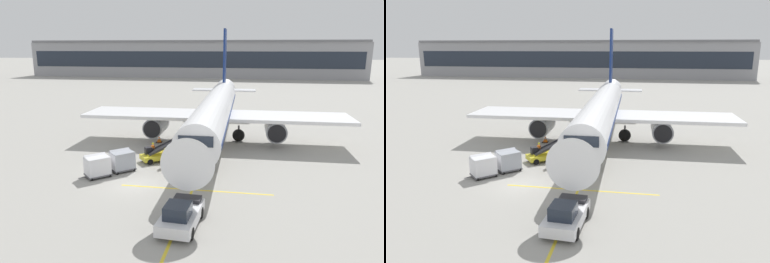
% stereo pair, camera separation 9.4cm
% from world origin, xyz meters
% --- Properties ---
extents(ground_plane, '(600.00, 600.00, 0.00)m').
position_xyz_m(ground_plane, '(0.00, 0.00, 0.00)').
color(ground_plane, '#9E9B93').
extents(parked_airplane, '(30.13, 39.61, 13.48)m').
position_xyz_m(parked_airplane, '(4.94, 14.30, 3.62)').
color(parked_airplane, white).
rests_on(parked_airplane, ground).
extents(belt_loader, '(5.09, 4.33, 2.58)m').
position_xyz_m(belt_loader, '(0.51, 6.58, 0.81)').
color(belt_loader, gold).
rests_on(belt_loader, ground).
extents(baggage_cart_lead, '(2.55, 2.54, 1.91)m').
position_xyz_m(baggage_cart_lead, '(-2.20, 3.12, 1.00)').
color(baggage_cart_lead, '#515156').
rests_on(baggage_cart_lead, ground).
extents(baggage_cart_second, '(2.55, 2.54, 1.91)m').
position_xyz_m(baggage_cart_second, '(-3.77, 1.35, 1.00)').
color(baggage_cart_second, '#515156').
rests_on(baggage_cart_second, ground).
extents(pushback_tug, '(2.37, 4.52, 1.83)m').
position_xyz_m(pushback_tug, '(5.01, -6.10, 0.83)').
color(pushback_tug, silver).
rests_on(pushback_tug, ground).
extents(ground_crew_by_loader, '(0.44, 0.44, 1.74)m').
position_xyz_m(ground_crew_by_loader, '(-0.33, 6.68, 1.00)').
color(ground_crew_by_loader, '#333847').
rests_on(ground_crew_by_loader, ground).
extents(ground_crew_by_carts, '(0.57, 0.29, 1.74)m').
position_xyz_m(ground_crew_by_carts, '(1.33, 4.92, 1.00)').
color(ground_crew_by_carts, '#333847').
rests_on(ground_crew_by_carts, ground).
extents(safety_cone_engine_keepout, '(0.58, 0.58, 0.66)m').
position_xyz_m(safety_cone_engine_keepout, '(-0.94, 9.46, 0.32)').
color(safety_cone_engine_keepout, black).
rests_on(safety_cone_engine_keepout, ground).
extents(safety_cone_wingtip, '(0.61, 0.61, 0.69)m').
position_xyz_m(safety_cone_wingtip, '(-1.37, 10.16, 0.34)').
color(safety_cone_wingtip, black).
rests_on(safety_cone_wingtip, ground).
extents(safety_cone_nose_mark, '(0.69, 0.69, 0.77)m').
position_xyz_m(safety_cone_nose_mark, '(-1.43, 13.11, 0.38)').
color(safety_cone_nose_mark, black).
rests_on(safety_cone_nose_mark, ground).
extents(apron_guidance_line_lead_in, '(0.20, 110.00, 0.01)m').
position_xyz_m(apron_guidance_line_lead_in, '(4.74, 13.59, 0.00)').
color(apron_guidance_line_lead_in, yellow).
rests_on(apron_guidance_line_lead_in, ground).
extents(apron_guidance_line_stop_bar, '(12.00, 0.20, 0.01)m').
position_xyz_m(apron_guidance_line_stop_bar, '(4.95, -0.17, 0.00)').
color(apron_guidance_line_stop_bar, yellow).
rests_on(apron_guidance_line_stop_bar, ground).
extents(terminal_building, '(119.32, 17.12, 13.04)m').
position_xyz_m(terminal_building, '(-13.02, 106.59, 6.47)').
color(terminal_building, '#939399').
rests_on(terminal_building, ground).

